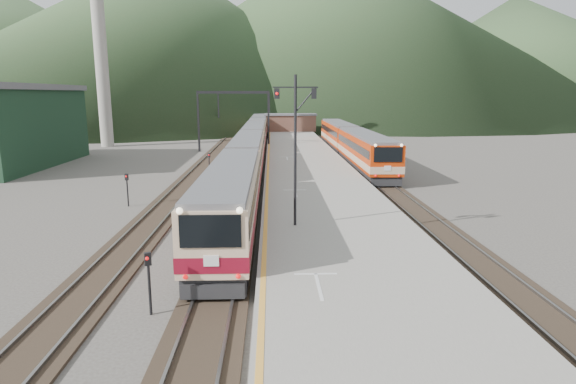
{
  "coord_description": "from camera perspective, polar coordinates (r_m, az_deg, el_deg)",
  "views": [
    {
      "loc": [
        2.19,
        -9.7,
        7.58
      ],
      "look_at": [
        3.12,
        17.62,
        2.0
      ],
      "focal_mm": 30.0,
      "sensor_mm": 36.0,
      "label": 1
    }
  ],
  "objects": [
    {
      "name": "track_main",
      "position": [
        50.31,
        -4.43,
        2.92
      ],
      "size": [
        2.6,
        200.0,
        0.23
      ],
      "color": "black",
      "rests_on": "ground"
    },
    {
      "name": "track_far",
      "position": [
        50.77,
        -10.09,
        2.85
      ],
      "size": [
        2.6,
        200.0,
        0.23
      ],
      "color": "black",
      "rests_on": "ground"
    },
    {
      "name": "track_second",
      "position": [
        51.12,
        8.57,
        2.96
      ],
      "size": [
        2.6,
        200.0,
        0.23
      ],
      "color": "black",
      "rests_on": "ground"
    },
    {
      "name": "platform",
      "position": [
        48.34,
        2.11,
        3.11
      ],
      "size": [
        8.0,
        100.0,
        1.0
      ],
      "primitive_type": "cube",
      "color": "gray",
      "rests_on": "ground"
    },
    {
      "name": "gantry_near",
      "position": [
        64.93,
        -6.5,
        9.71
      ],
      "size": [
        9.55,
        0.25,
        8.0
      ],
      "color": "black",
      "rests_on": "ground"
    },
    {
      "name": "gantry_far",
      "position": [
        89.86,
        -5.26,
        10.22
      ],
      "size": [
        9.55,
        0.25,
        8.0
      ],
      "color": "black",
      "rests_on": "ground"
    },
    {
      "name": "smokestack",
      "position": [
        76.03,
        -21.41,
        16.38
      ],
      "size": [
        1.8,
        1.8,
        30.0
      ],
      "primitive_type": "cylinder",
      "color": "#9E998E",
      "rests_on": "ground"
    },
    {
      "name": "station_shed",
      "position": [
        87.91,
        0.27,
        8.27
      ],
      "size": [
        9.4,
        4.4,
        3.1
      ],
      "color": "brown",
      "rests_on": "platform"
    },
    {
      "name": "hill_a",
      "position": [
        205.33,
        -14.48,
        17.46
      ],
      "size": [
        180.0,
        180.0,
        60.0
      ],
      "primitive_type": "cone",
      "color": "#2E4D28",
      "rests_on": "ground"
    },
    {
      "name": "hill_b",
      "position": [
        243.16,
        4.88,
        18.57
      ],
      "size": [
        220.0,
        220.0,
        75.0
      ],
      "primitive_type": "cone",
      "color": "#2E4D28",
      "rests_on": "ground"
    },
    {
      "name": "hill_c",
      "position": [
        245.35,
        24.97,
        14.57
      ],
      "size": [
        160.0,
        160.0,
        50.0
      ],
      "primitive_type": "cone",
      "color": "#2E4D28",
      "rests_on": "ground"
    },
    {
      "name": "hill_d",
      "position": [
        278.7,
        -28.93,
        14.25
      ],
      "size": [
        200.0,
        200.0,
        55.0
      ],
      "primitive_type": "cone",
      "color": "#2E4D28",
      "rests_on": "ground"
    },
    {
      "name": "main_train",
      "position": [
        62.71,
        -3.97,
        6.28
      ],
      "size": [
        2.67,
        91.93,
        3.27
      ],
      "color": "tan",
      "rests_on": "track_main"
    },
    {
      "name": "second_train",
      "position": [
        58.08,
        7.32,
        5.88
      ],
      "size": [
        2.81,
        38.24,
        3.43
      ],
      "color": "#BC2F07",
      "rests_on": "track_second"
    },
    {
      "name": "signal_mast",
      "position": [
        23.89,
        0.87,
        6.66
      ],
      "size": [
        2.2,
        0.31,
        7.5
      ],
      "color": "black",
      "rests_on": "platform"
    },
    {
      "name": "short_signal_a",
      "position": [
        17.47,
        -16.17,
        -9.44
      ],
      "size": [
        0.27,
        0.24,
        2.27
      ],
      "color": "black",
      "rests_on": "ground"
    },
    {
      "name": "short_signal_b",
      "position": [
        44.92,
        -9.33,
        3.56
      ],
      "size": [
        0.26,
        0.23,
        2.27
      ],
      "color": "black",
      "rests_on": "ground"
    },
    {
      "name": "short_signal_c",
      "position": [
        34.59,
        -18.53,
        0.75
      ],
      "size": [
        0.23,
        0.17,
        2.27
      ],
      "color": "black",
      "rests_on": "ground"
    }
  ]
}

